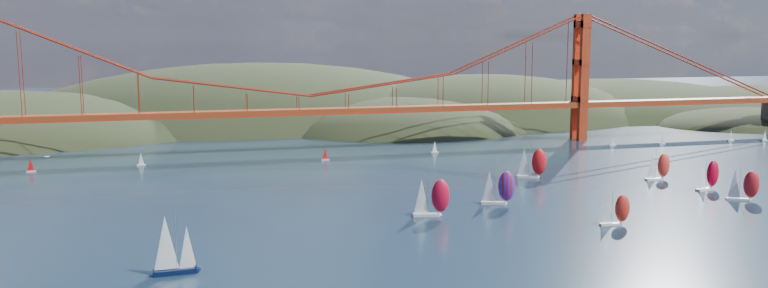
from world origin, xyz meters
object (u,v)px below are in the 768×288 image
Objects in this scene: racer_0 at (431,197)px; racer_4 at (708,175)px; racer_rwb at (497,187)px; racer_2 at (742,185)px; racer_5 at (531,162)px; racer_3 at (657,166)px; racer_1 at (615,209)px; sloop_navy at (172,246)px.

racer_0 is 90.46m from racer_4.
racer_2 is at bearing 8.05° from racer_rwb.
racer_4 is 52.47m from racer_5.
racer_4 is at bearing 114.89° from racer_2.
racer_3 is 0.90× the size of racer_5.
racer_2 is at bearing 22.82° from racer_1.
sloop_navy is 1.32× the size of racer_2.
racer_3 is (85.22, 26.80, -0.53)m from racer_0.
sloop_navy is at bearing -128.38° from racer_5.
racer_4 reaches higher than racer_3.
racer_4 is (152.98, 40.58, -0.94)m from sloop_navy.
racer_rwb is at bearing -165.11° from racer_2.
racer_rwb is at bearing 32.06° from racer_0.
sloop_navy is 1.23× the size of racer_rwb.
racer_1 is 0.88× the size of racer_2.
racer_3 is (148.22, 58.15, -1.11)m from sloop_navy.
racer_0 is at bearing -140.41° from racer_rwb.
racer_3 is at bearing 18.12° from sloop_navy.
racer_2 is 69.09m from racer_rwb.
racer_1 is 33.78m from racer_rwb.
sloop_navy is 1.28× the size of racer_4.
racer_4 is 0.96× the size of racer_rwb.
racer_0 is at bearing 171.11° from racer_4.
racer_2 is at bearing -29.61° from racer_5.
racer_4 is at bearing -75.67° from racer_3.
racer_5 reaches higher than racer_4.
racer_5 is at bearing 52.25° from racer_0.
racer_5 is (8.05, 61.28, 1.07)m from racer_1.
sloop_navy is 158.27m from racer_4.
racer_3 is (-4.40, 32.41, -0.02)m from racer_2.
racer_2 is 0.90× the size of racer_5.
sloop_navy is 103.64m from racer_1.
racer_rwb is (-68.09, -1.21, 0.21)m from racer_4.
racer_1 is 0.79× the size of racer_5.
racer_0 reaches higher than racer_2.
racer_0 is 44.98m from racer_1.
racer_0 is at bearing 23.16° from sloop_navy.
racer_rwb is at bearing -164.33° from racer_3.
racer_3 is 18.20m from racer_4.
sloop_navy reaches higher than racer_rwb.
racer_4 is 0.93× the size of racer_5.
racer_2 reaches higher than racer_1.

